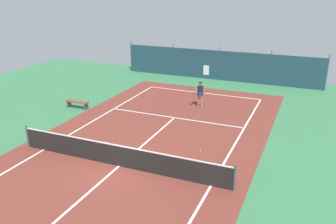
# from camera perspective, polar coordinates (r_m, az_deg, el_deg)

# --- Properties ---
(ground_plane) EXTENTS (36.00, 36.00, 0.00)m
(ground_plane) POSITION_cam_1_polar(r_m,az_deg,el_deg) (15.60, -7.87, -8.63)
(ground_plane) COLOR #387A4C
(court_surface) EXTENTS (11.02, 26.60, 0.01)m
(court_surface) POSITION_cam_1_polar(r_m,az_deg,el_deg) (15.59, -7.87, -8.62)
(court_surface) COLOR brown
(court_surface) RESTS_ON ground
(tennis_net) EXTENTS (10.12, 0.10, 1.10)m
(tennis_net) POSITION_cam_1_polar(r_m,az_deg,el_deg) (15.36, -7.96, -6.95)
(tennis_net) COLOR black
(tennis_net) RESTS_ON ground
(back_fence) EXTENTS (16.30, 0.98, 2.70)m
(back_fence) POSITION_cam_1_polar(r_m,az_deg,el_deg) (29.89, 8.39, 6.62)
(back_fence) COLOR #1E3D4C
(back_fence) RESTS_ON ground
(tennis_player) EXTENTS (0.75, 0.73, 1.64)m
(tennis_player) POSITION_cam_1_polar(r_m,az_deg,el_deg) (22.48, 5.20, 3.14)
(tennis_player) COLOR #9E7051
(tennis_player) RESTS_ON ground
(tennis_ball_near_player) EXTENTS (0.07, 0.07, 0.07)m
(tennis_ball_near_player) POSITION_cam_1_polar(r_m,az_deg,el_deg) (16.77, 5.23, -6.25)
(tennis_ball_near_player) COLOR #CCDB33
(tennis_ball_near_player) RESTS_ON ground
(tennis_ball_midcourt) EXTENTS (0.07, 0.07, 0.07)m
(tennis_ball_midcourt) POSITION_cam_1_polar(r_m,az_deg,el_deg) (24.87, 7.34, 2.46)
(tennis_ball_midcourt) COLOR #CCDB33
(tennis_ball_midcourt) RESTS_ON ground
(parked_car) EXTENTS (2.34, 4.36, 1.68)m
(parked_car) POSITION_cam_1_polar(r_m,az_deg,el_deg) (31.52, 8.12, 7.63)
(parked_car) COLOR silver
(parked_car) RESTS_ON ground
(courtside_bench) EXTENTS (1.60, 0.40, 0.49)m
(courtside_bench) POSITION_cam_1_polar(r_m,az_deg,el_deg) (23.05, -14.43, 1.47)
(courtside_bench) COLOR brown
(courtside_bench) RESTS_ON ground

